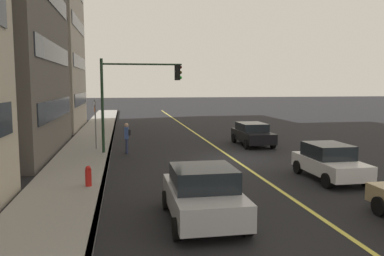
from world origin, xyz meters
The scene contains 12 objects.
ground centered at (0.00, 0.00, 0.00)m, with size 200.00×200.00×0.00m, color black.
sidewalk_slab centered at (0.00, 8.06, 0.07)m, with size 80.00×2.95×0.15m, color gray.
curb_edge centered at (0.00, 6.67, 0.07)m, with size 80.00×0.16×0.15m, color slate.
lane_stripe_center centered at (0.00, 0.00, 0.01)m, with size 80.00×0.16×0.01m, color #D8CC4C.
building_glass_right centered at (17.29, 13.85, 7.71)m, with size 11.16×8.31×15.43m.
car_black centered at (4.37, -2.57, 0.77)m, with size 4.22×1.96×1.47m.
car_white centered at (-5.10, -2.75, 0.77)m, with size 3.86×1.89×1.50m.
car_silver centered at (-9.14, 3.55, 0.81)m, with size 3.91×2.12×1.63m.
pedestrian_with_backpack centered at (2.60, 5.65, 1.06)m, with size 0.44×0.39×1.79m.
traffic_light_mast centered at (2.39, 5.17, 3.79)m, with size 0.28×4.63×5.46m.
street_sign_post centered at (3.75, 7.49, 1.81)m, with size 0.60×0.08×3.09m.
fire_hydrant centered at (-5.05, 7.19, 0.47)m, with size 0.24×0.24×0.94m.
Camera 1 is at (-19.98, 5.80, 4.01)m, focal length 36.20 mm.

